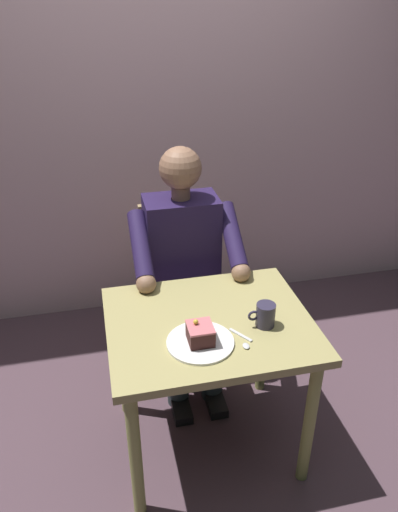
{
  "coord_description": "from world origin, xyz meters",
  "views": [
    {
      "loc": [
        0.4,
        1.56,
        1.9
      ],
      "look_at": [
        0.02,
        -0.1,
        0.96
      ],
      "focal_mm": 34.29,
      "sensor_mm": 36.0,
      "label": 1
    }
  ],
  "objects_px": {
    "cake_slice": "(200,333)",
    "chair": "(179,279)",
    "seated_person": "(185,270)",
    "coffee_cup": "(265,315)",
    "dessert_spoon": "(244,341)",
    "dining_table": "(209,341)"
  },
  "relations": [
    {
      "from": "cake_slice",
      "to": "chair",
      "type": "bearing_deg",
      "value": -94.84
    },
    {
      "from": "seated_person",
      "to": "coffee_cup",
      "type": "bearing_deg",
      "value": 109.72
    },
    {
      "from": "coffee_cup",
      "to": "dessert_spoon",
      "type": "relative_size",
      "value": 0.82
    },
    {
      "from": "dining_table",
      "to": "coffee_cup",
      "type": "height_order",
      "value": "coffee_cup"
    },
    {
      "from": "dining_table",
      "to": "cake_slice",
      "type": "xyz_separation_m",
      "value": [
        0.07,
        0.13,
        0.15
      ]
    },
    {
      "from": "chair",
      "to": "cake_slice",
      "type": "distance_m",
      "value": 0.85
    },
    {
      "from": "dining_table",
      "to": "seated_person",
      "type": "bearing_deg",
      "value": -90.0
    },
    {
      "from": "seated_person",
      "to": "dessert_spoon",
      "type": "distance_m",
      "value": 0.67
    },
    {
      "from": "dining_table",
      "to": "chair",
      "type": "height_order",
      "value": "chair"
    },
    {
      "from": "cake_slice",
      "to": "coffee_cup",
      "type": "height_order",
      "value": "cake_slice"
    },
    {
      "from": "chair",
      "to": "dessert_spoon",
      "type": "height_order",
      "value": "chair"
    },
    {
      "from": "seated_person",
      "to": "coffee_cup",
      "type": "distance_m",
      "value": 0.63
    },
    {
      "from": "dining_table",
      "to": "dessert_spoon",
      "type": "distance_m",
      "value": 0.22
    },
    {
      "from": "dining_table",
      "to": "chair",
      "type": "xyz_separation_m",
      "value": [
        0.0,
        -0.67,
        -0.1
      ]
    },
    {
      "from": "dining_table",
      "to": "seated_person",
      "type": "xyz_separation_m",
      "value": [
        0.0,
        -0.5,
        0.06
      ]
    },
    {
      "from": "dining_table",
      "to": "cake_slice",
      "type": "relative_size",
      "value": 7.99
    },
    {
      "from": "coffee_cup",
      "to": "dessert_spoon",
      "type": "bearing_deg",
      "value": 35.77
    },
    {
      "from": "dessert_spoon",
      "to": "seated_person",
      "type": "bearing_deg",
      "value": -81.82
    },
    {
      "from": "dining_table",
      "to": "cake_slice",
      "type": "bearing_deg",
      "value": 62.53
    },
    {
      "from": "dining_table",
      "to": "dessert_spoon",
      "type": "xyz_separation_m",
      "value": [
        -0.1,
        0.16,
        0.11
      ]
    },
    {
      "from": "coffee_cup",
      "to": "dessert_spoon",
      "type": "height_order",
      "value": "coffee_cup"
    },
    {
      "from": "cake_slice",
      "to": "dessert_spoon",
      "type": "distance_m",
      "value": 0.17
    }
  ]
}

